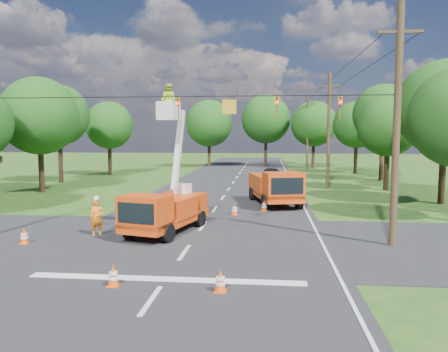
# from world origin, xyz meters

# --- Properties ---
(ground) EXTENTS (140.00, 140.00, 0.00)m
(ground) POSITION_xyz_m (0.00, 20.00, 0.00)
(ground) COLOR #234B16
(ground) RESTS_ON ground
(road_main) EXTENTS (12.00, 100.00, 0.06)m
(road_main) POSITION_xyz_m (0.00, 20.00, 0.00)
(road_main) COLOR black
(road_main) RESTS_ON ground
(road_cross) EXTENTS (56.00, 10.00, 0.07)m
(road_cross) POSITION_xyz_m (0.00, 2.00, 0.00)
(road_cross) COLOR black
(road_cross) RESTS_ON ground
(stop_bar) EXTENTS (9.00, 0.45, 0.02)m
(stop_bar) POSITION_xyz_m (0.00, -3.20, 0.00)
(stop_bar) COLOR silver
(stop_bar) RESTS_ON ground
(edge_line) EXTENTS (0.12, 90.00, 0.02)m
(edge_line) POSITION_xyz_m (5.60, 20.00, 0.00)
(edge_line) COLOR silver
(edge_line) RESTS_ON ground
(bucket_truck) EXTENTS (3.35, 5.80, 7.05)m
(bucket_truck) POSITION_xyz_m (-1.54, 3.37, 1.50)
(bucket_truck) COLOR #DC4B0F
(bucket_truck) RESTS_ON ground
(second_truck) EXTENTS (3.66, 6.61, 2.34)m
(second_truck) POSITION_xyz_m (3.78, 12.24, 1.22)
(second_truck) COLOR #DC4B0F
(second_truck) RESTS_ON ground
(ground_worker) EXTENTS (0.75, 0.69, 1.71)m
(ground_worker) POSITION_xyz_m (-4.60, 2.60, 0.86)
(ground_worker) COLOR #FF9E15
(ground_worker) RESTS_ON ground
(distant_car) EXTENTS (2.46, 4.32, 1.39)m
(distant_car) POSITION_xyz_m (3.54, 26.51, 0.69)
(distant_car) COLOR black
(distant_car) RESTS_ON ground
(traffic_cone_0) EXTENTS (0.38, 0.38, 0.71)m
(traffic_cone_0) POSITION_xyz_m (-1.47, -3.93, 0.36)
(traffic_cone_0) COLOR #E84B0C
(traffic_cone_0) RESTS_ON ground
(traffic_cone_1) EXTENTS (0.38, 0.38, 0.71)m
(traffic_cone_1) POSITION_xyz_m (1.87, -4.08, 0.36)
(traffic_cone_1) COLOR #E84B0C
(traffic_cone_1) RESTS_ON ground
(traffic_cone_2) EXTENTS (0.38, 0.38, 0.71)m
(traffic_cone_2) POSITION_xyz_m (1.37, 8.26, 0.36)
(traffic_cone_2) COLOR #E84B0C
(traffic_cone_2) RESTS_ON ground
(traffic_cone_3) EXTENTS (0.38, 0.38, 0.71)m
(traffic_cone_3) POSITION_xyz_m (3.07, 9.75, 0.36)
(traffic_cone_3) COLOR #E84B0C
(traffic_cone_3) RESTS_ON ground
(traffic_cone_4) EXTENTS (0.38, 0.38, 0.71)m
(traffic_cone_4) POSITION_xyz_m (-7.09, 0.76, 0.36)
(traffic_cone_4) COLOR #E84B0C
(traffic_cone_4) RESTS_ON ground
(pole_right_near) EXTENTS (1.80, 0.30, 10.00)m
(pole_right_near) POSITION_xyz_m (8.50, 2.00, 5.11)
(pole_right_near) COLOR #4C3823
(pole_right_near) RESTS_ON ground
(pole_right_mid) EXTENTS (1.80, 0.30, 10.00)m
(pole_right_mid) POSITION_xyz_m (8.50, 22.00, 5.11)
(pole_right_mid) COLOR #4C3823
(pole_right_mid) RESTS_ON ground
(pole_right_far) EXTENTS (1.80, 0.30, 10.00)m
(pole_right_far) POSITION_xyz_m (8.50, 42.00, 5.11)
(pole_right_far) COLOR #4C3823
(pole_right_far) RESTS_ON ground
(signal_span) EXTENTS (18.00, 0.29, 1.07)m
(signal_span) POSITION_xyz_m (2.23, 1.99, 5.88)
(signal_span) COLOR black
(signal_span) RESTS_ON ground
(tree_left_d) EXTENTS (6.20, 6.20, 9.24)m
(tree_left_d) POSITION_xyz_m (-15.00, 17.00, 6.12)
(tree_left_d) COLOR #382616
(tree_left_d) RESTS_ON ground
(tree_left_e) EXTENTS (5.80, 5.80, 9.41)m
(tree_left_e) POSITION_xyz_m (-16.80, 24.00, 6.49)
(tree_left_e) COLOR #382616
(tree_left_e) RESTS_ON ground
(tree_left_f) EXTENTS (5.40, 5.40, 8.40)m
(tree_left_f) POSITION_xyz_m (-14.80, 32.00, 5.69)
(tree_left_f) COLOR #382616
(tree_left_f) RESTS_ON ground
(tree_right_b) EXTENTS (6.40, 6.40, 9.65)m
(tree_right_b) POSITION_xyz_m (15.00, 14.00, 6.43)
(tree_right_b) COLOR #382616
(tree_right_b) RESTS_ON ground
(tree_right_c) EXTENTS (5.00, 5.00, 7.83)m
(tree_right_c) POSITION_xyz_m (13.20, 21.00, 5.31)
(tree_right_c) COLOR #382616
(tree_right_c) RESTS_ON ground
(tree_right_d) EXTENTS (6.00, 6.00, 9.70)m
(tree_right_d) POSITION_xyz_m (14.80, 29.00, 6.68)
(tree_right_d) COLOR #382616
(tree_right_d) RESTS_ON ground
(tree_right_e) EXTENTS (5.60, 5.60, 8.63)m
(tree_right_e) POSITION_xyz_m (13.80, 37.00, 5.81)
(tree_right_e) COLOR #382616
(tree_right_e) RESTS_ON ground
(tree_far_a) EXTENTS (6.60, 6.60, 9.50)m
(tree_far_a) POSITION_xyz_m (-5.00, 45.00, 6.19)
(tree_far_a) COLOR #382616
(tree_far_a) RESTS_ON ground
(tree_far_b) EXTENTS (7.00, 7.00, 10.32)m
(tree_far_b) POSITION_xyz_m (3.00, 47.00, 6.81)
(tree_far_b) COLOR #382616
(tree_far_b) RESTS_ON ground
(tree_far_c) EXTENTS (6.20, 6.20, 9.18)m
(tree_far_c) POSITION_xyz_m (9.50, 44.00, 6.06)
(tree_far_c) COLOR #382616
(tree_far_c) RESTS_ON ground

